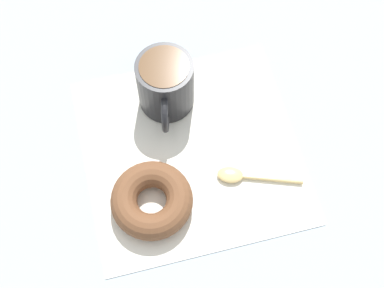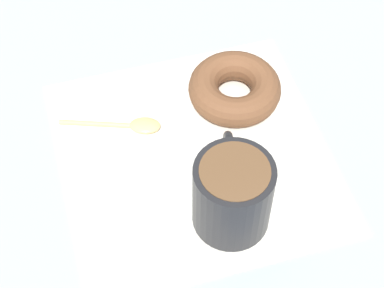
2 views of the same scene
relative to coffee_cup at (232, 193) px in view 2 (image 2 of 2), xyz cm
name	(u,v)px [view 2 (image 2 of 2)]	position (x,y,z in cm)	size (l,w,h in cm)	color
ground_plane	(195,165)	(1.69, -8.15, -5.88)	(120.00, 120.00, 2.00)	#99A8B7
napkin	(192,155)	(1.91, -8.71, -4.73)	(29.94, 29.94, 0.30)	white
coffee_cup	(232,193)	(0.00, 0.00, 0.00)	(8.08, 11.42, 8.88)	black
donut	(235,88)	(-5.09, -15.52, -2.78)	(11.03, 11.03, 3.59)	brown
spoon	(132,125)	(7.63, -14.24, -4.18)	(11.74, 5.15, 0.90)	#D8B772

